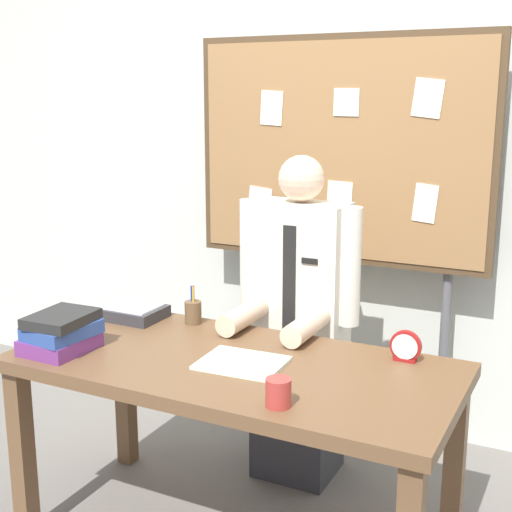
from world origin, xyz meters
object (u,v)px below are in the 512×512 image
person (298,332)px  desk_clock (405,347)px  pen_holder (193,312)px  open_notebook (242,363)px  desk (234,384)px  coffee_mug (278,393)px  book_stack (61,333)px  bulletin_board (340,156)px  paper_tray (133,312)px

person → desk_clock: person is taller
pen_holder → desk_clock: bearing=-1.4°
person → desk_clock: 0.65m
open_notebook → desk_clock: size_ratio=2.59×
desk → person: 0.59m
desk_clock → open_notebook: bearing=-149.8°
person → open_notebook: (0.04, -0.61, 0.08)m
desk → desk_clock: 0.63m
coffee_mug → book_stack: bearing=175.7°
bulletin_board → desk_clock: 1.13m
desk → paper_tray: 0.68m
desk → person: person is taller
open_notebook → desk_clock: 0.59m
person → pen_holder: 0.47m
desk → open_notebook: size_ratio=5.44×
bulletin_board → book_stack: size_ratio=7.35×
desk → book_stack: book_stack is taller
person → book_stack: person is taller
book_stack → desk_clock: 1.26m
bulletin_board → pen_holder: (-0.35, -0.75, -0.60)m
book_stack → pen_holder: (0.26, 0.50, -0.02)m
book_stack → open_notebook: book_stack is taller
coffee_mug → desk_clock: bearing=65.7°
desk_clock → paper_tray: (-1.17, -0.04, -0.02)m
person → pen_holder: (-0.35, -0.29, 0.12)m
pen_holder → person: bearing=39.3°
open_notebook → paper_tray: bearing=158.7°
book_stack → person: bearing=51.9°
desk → coffee_mug: 0.43m
book_stack → open_notebook: 0.69m
person → open_notebook: 0.61m
desk_clock → paper_tray: 1.17m
pen_holder → paper_tray: (-0.27, -0.06, -0.02)m
desk_clock → person: bearing=150.5°
desk_clock → coffee_mug: size_ratio=1.27×
desk → bulletin_board: 1.29m
desk_clock → desk: bearing=-153.5°
desk_clock → paper_tray: desk_clock is taller
open_notebook → paper_tray: size_ratio=1.13×
pen_holder → coffee_mug: bearing=-40.9°
coffee_mug → bulletin_board: bearing=103.0°
person → paper_tray: bearing=-150.8°
bulletin_board → open_notebook: size_ratio=6.61×
coffee_mug → pen_holder: 0.87m
book_stack → desk_clock: book_stack is taller
bulletin_board → pen_holder: bulletin_board is taller
desk_clock → coffee_mug: bearing=-114.3°
desk → paper_tray: (-0.62, 0.24, 0.12)m
person → pen_holder: person is taller
bulletin_board → person: bearing=-90.0°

